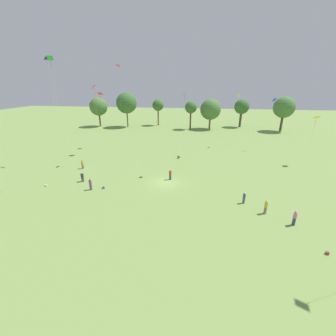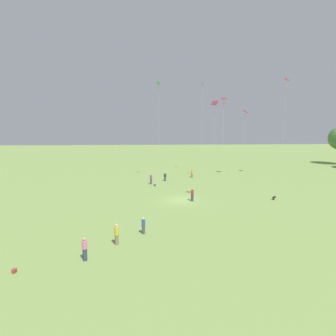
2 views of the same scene
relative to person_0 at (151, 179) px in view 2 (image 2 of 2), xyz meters
The scene contains 18 objects.
ground_plane 11.67m from the person_0, 22.01° to the left, with size 240.00×240.00×0.00m, color #7A994C.
person_0 is the anchor object (origin of this frame).
person_1 10.14m from the person_0, 124.93° to the left, with size 0.64×0.64×1.66m.
person_2 3.84m from the person_0, 136.20° to the left, with size 0.60×0.60×1.62m.
person_3 22.25m from the person_0, ahead, with size 0.41×0.41×1.63m.
person_4 27.51m from the person_0, 10.43° to the right, with size 0.52×0.52×1.84m.
person_5 12.68m from the person_0, 26.73° to the left, with size 0.56×0.56×1.78m.
person_6 24.62m from the person_0, ahead, with size 0.49×0.49×1.87m.
kite_0 31.21m from the person_0, 98.65° to the left, with size 0.89×0.80×19.29m.
kite_1 23.39m from the person_0, 135.76° to the left, with size 0.84×0.65×19.63m.
kite_4 16.62m from the person_0, 160.62° to the left, with size 0.92×0.81×18.57m.
kite_5 19.90m from the person_0, 35.10° to the left, with size 0.88×0.89×13.74m.
kite_6 18.31m from the person_0, 107.08° to the left, with size 1.00×1.26×15.06m.
kite_7 22.96m from the person_0, 107.02° to the left, with size 1.21×1.12×13.40m.
dog_0 20.74m from the person_0, 56.60° to the left, with size 0.62×0.67×0.53m.
picnic_bag_0 7.65m from the person_0, behind, with size 0.39×0.46×0.26m.
picnic_bag_1 1.95m from the person_0, 20.65° to the left, with size 0.41×0.40×0.33m.
picnic_bag_2 30.07m from the person_0, 18.41° to the right, with size 0.30×0.28×0.28m.
Camera 2 is at (35.32, -4.17, 10.04)m, focal length 28.00 mm.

